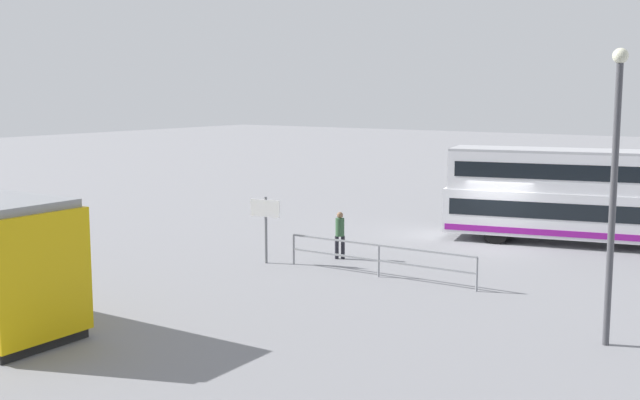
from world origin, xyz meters
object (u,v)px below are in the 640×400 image
at_px(info_sign, 265,217).
at_px(street_lamp, 614,175).
at_px(pedestrian_near_railing, 340,232).
at_px(double_decker_bus, 593,197).

bearing_deg(info_sign, street_lamp, 168.84).
xyz_separation_m(info_sign, street_lamp, (-12.29, 2.42, 2.43)).
xyz_separation_m(pedestrian_near_railing, info_sign, (1.76, 2.07, 0.66)).
relative_size(double_decker_bus, pedestrian_near_railing, 6.77).
bearing_deg(info_sign, double_decker_bus, -130.79).
height_order(double_decker_bus, pedestrian_near_railing, double_decker_bus).
distance_m(pedestrian_near_railing, street_lamp, 11.86).
bearing_deg(double_decker_bus, info_sign, 49.21).
relative_size(double_decker_bus, street_lamp, 1.66).
distance_m(info_sign, street_lamp, 12.76).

